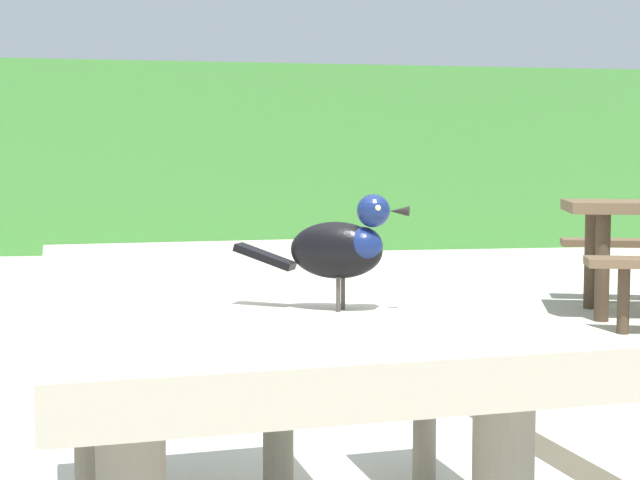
% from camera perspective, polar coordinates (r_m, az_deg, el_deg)
% --- Properties ---
extents(hedge_wall, '(28.00, 2.11, 2.09)m').
position_cam_1_polar(hedge_wall, '(11.42, -7.82, 4.90)').
color(hedge_wall, '#428438').
rests_on(hedge_wall, ground).
extents(picnic_table_foreground, '(1.86, 1.88, 0.74)m').
position_cam_1_polar(picnic_table_foreground, '(1.99, -5.34, -7.47)').
color(picnic_table_foreground, '#B2A893').
rests_on(picnic_table_foreground, ground).
extents(bird_grackle, '(0.27, 0.16, 0.18)m').
position_cam_1_polar(bird_grackle, '(1.48, 1.38, -0.36)').
color(bird_grackle, black).
rests_on(bird_grackle, picnic_table_foreground).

